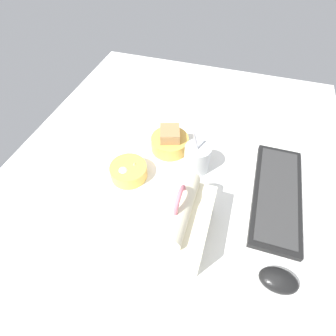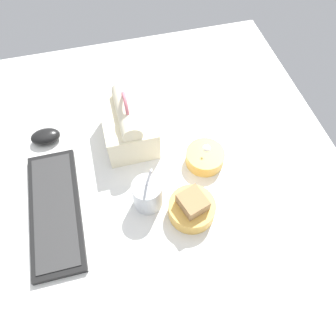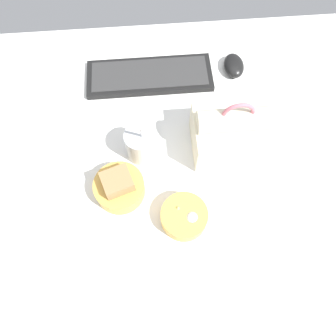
% 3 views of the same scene
% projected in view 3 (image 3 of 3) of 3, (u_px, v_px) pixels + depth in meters
% --- Properties ---
extents(desk_surface, '(1.40, 1.10, 0.02)m').
position_uv_depth(desk_surface, '(156.00, 176.00, 0.89)').
color(desk_surface, white).
rests_on(desk_surface, ground).
extents(keyboard, '(0.38, 0.14, 0.02)m').
position_uv_depth(keyboard, '(148.00, 76.00, 1.00)').
color(keyboard, black).
rests_on(keyboard, desk_surface).
extents(lunch_bag, '(0.20, 0.16, 0.19)m').
position_uv_depth(lunch_bag, '(231.00, 132.00, 0.85)').
color(lunch_bag, '#EFE5C1').
rests_on(lunch_bag, desk_surface).
extents(soup_cup, '(0.08, 0.08, 0.16)m').
position_uv_depth(soup_cup, '(140.00, 144.00, 0.86)').
color(soup_cup, silver).
rests_on(soup_cup, desk_surface).
extents(bento_bowl_sandwich, '(0.13, 0.13, 0.09)m').
position_uv_depth(bento_bowl_sandwich, '(118.00, 187.00, 0.83)').
color(bento_bowl_sandwich, '#EAB24C').
rests_on(bento_bowl_sandwich, desk_surface).
extents(bento_bowl_snacks, '(0.12, 0.12, 0.05)m').
position_uv_depth(bento_bowl_snacks, '(183.00, 216.00, 0.81)').
color(bento_bowl_snacks, '#EAB24C').
rests_on(bento_bowl_snacks, desk_surface).
extents(computer_mouse, '(0.06, 0.09, 0.04)m').
position_uv_depth(computer_mouse, '(233.00, 66.00, 1.01)').
color(computer_mouse, black).
rests_on(computer_mouse, desk_surface).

